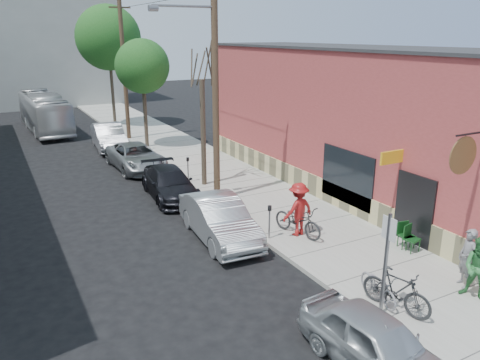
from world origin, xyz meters
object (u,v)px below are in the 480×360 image
tree_bare (203,133)px  cyclist (298,209)px  car_1 (219,219)px  sign_post (386,255)px  tree_leafy_mid (142,67)px  patio_chair_b (412,239)px  car_0 (377,344)px  bus (44,112)px  parking_meter_near (270,217)px  car_4 (109,137)px  tree_leafy_far (108,38)px  patio_chair_a (407,235)px  patron_green (480,269)px  utility_pole_near (214,78)px  parked_bike_a (396,290)px  car_3 (136,157)px  parking_meter_far (188,166)px  patron_grey (467,258)px  parked_bike_b (379,286)px  car_2 (170,183)px

tree_bare → cyclist: tree_bare is taller
tree_bare → car_1: size_ratio=1.08×
sign_post → tree_leafy_mid: size_ratio=0.42×
patio_chair_b → cyclist: 3.93m
car_0 → bus: bus is taller
parking_meter_near → car_0: (-1.45, -6.80, -0.31)m
sign_post → car_4: bearing=94.4°
tree_leafy_far → parking_meter_near: bearing=-91.3°
parking_meter_near → patio_chair_a: size_ratio=1.41×
tree_bare → patron_green: size_ratio=2.75×
utility_pole_near → tree_leafy_far: (0.41, 19.48, 1.42)m
parked_bike_a → car_4: bearing=79.9°
car_3 → cyclist: bearing=-79.8°
patio_chair_b → car_0: (-5.10, -3.66, 0.08)m
utility_pole_near → patron_green: 11.98m
tree_leafy_far → bus: size_ratio=0.90×
patio_chair_b → patron_green: 3.10m
parking_meter_near → cyclist: (1.08, -0.22, 0.15)m
parking_meter_far → patron_grey: patron_grey is taller
patron_grey → parked_bike_b: 2.85m
patio_chair_a → patron_green: size_ratio=0.48×
utility_pole_near → patio_chair_b: (3.51, -7.85, -4.82)m
utility_pole_near → tree_bare: size_ratio=1.99×
car_4 → patron_grey: bearing=-73.2°
sign_post → tree_bare: 12.29m
parking_meter_far → patron_grey: size_ratio=0.70×
tree_leafy_mid → car_0: bearing=-95.0°
cyclist → car_4: size_ratio=0.40×
patron_grey → tree_bare: bearing=-145.9°
parking_meter_near → patron_green: (2.91, -6.11, 0.08)m
utility_pole_near → tree_leafy_mid: bearing=87.9°
parked_bike_a → car_3: 17.09m
parking_meter_near → car_2: size_ratio=0.27×
parking_meter_far → car_4: car_4 is taller
car_0 → car_1: size_ratio=0.84×
utility_pole_near → patron_grey: bearing=-73.1°
tree_leafy_far → tree_leafy_mid: bearing=-90.0°
patio_chair_b → patron_grey: 2.43m
parked_bike_a → car_4: (-2.15, 22.41, 0.07)m
patio_chair_a → patio_chair_b: same height
parked_bike_a → car_4: 22.52m
patio_chair_b → bus: size_ratio=0.09×
tree_leafy_mid → patio_chair_b: 19.84m
patio_chair_a → parking_meter_far: bearing=119.6°
utility_pole_near → car_4: 13.20m
car_0 → parked_bike_a: bearing=29.4°
utility_pole_near → car_4: utility_pole_near is taller
bus → sign_post: bearing=-83.8°
patron_green → parked_bike_a: patron_green is taller
parking_meter_far → tree_leafy_far: 17.63m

